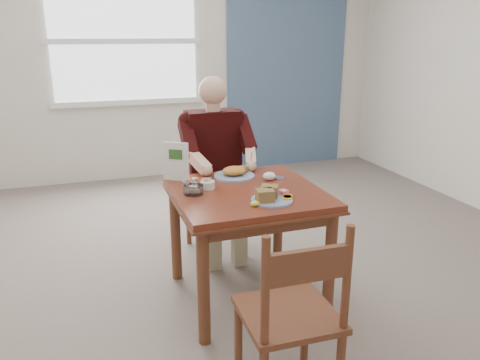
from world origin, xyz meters
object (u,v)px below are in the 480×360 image
object	(u,v)px
chair_far	(213,192)
near_plate	(270,196)
far_plate	(235,173)
table	(247,207)
chair_near	(292,317)
diner	(216,154)

from	to	relation	value
chair_far	near_plate	world-z (taller)	chair_far
chair_far	far_plate	xyz separation A→B (m)	(0.01, -0.51, 0.30)
table	chair_near	world-z (taller)	chair_near
chair_near	table	bearing A→B (deg)	82.26
far_plate	near_plate	bearing A→B (deg)	-84.93
diner	chair_near	bearing A→B (deg)	-94.50
table	diner	world-z (taller)	diner
table	near_plate	distance (m)	0.28
table	chair_far	size ratio (longest dim) A/B	0.97
far_plate	table	bearing A→B (deg)	-92.73
far_plate	diner	bearing A→B (deg)	91.87
diner	near_plate	world-z (taller)	diner
table	chair_near	size ratio (longest dim) A/B	0.97
diner	near_plate	size ratio (longest dim) A/B	4.68
chair_near	far_plate	size ratio (longest dim) A/B	2.77
chair_near	chair_far	bearing A→B (deg)	85.73
chair_near	diner	xyz separation A→B (m)	(0.13, 1.68, 0.33)
table	near_plate	bearing A→B (deg)	-75.60
chair_far	diner	bearing A→B (deg)	-89.99
diner	far_plate	bearing A→B (deg)	-88.13
near_plate	table	bearing A→B (deg)	104.40
near_plate	chair_near	bearing A→B (deg)	-104.56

